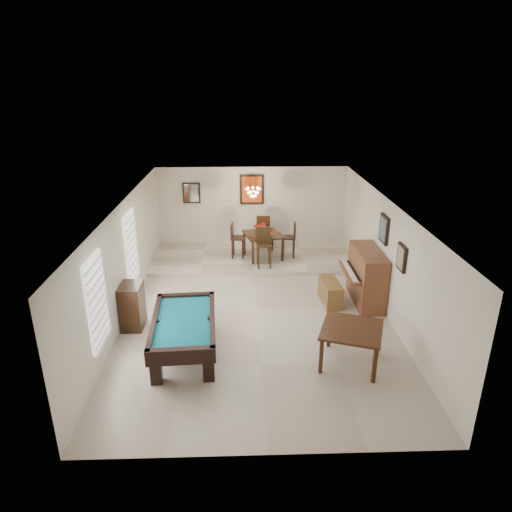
{
  "coord_description": "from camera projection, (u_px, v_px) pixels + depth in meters",
  "views": [
    {
      "loc": [
        -0.35,
        -9.66,
        5.15
      ],
      "look_at": [
        0.0,
        0.6,
        1.15
      ],
      "focal_mm": 32.0,
      "sensor_mm": 36.0,
      "label": 1
    }
  ],
  "objects": [
    {
      "name": "flower_vase",
      "position": [
        263.0,
        226.0,
        13.43
      ],
      "size": [
        0.13,
        0.13,
        0.23
      ],
      "primitive_type": null,
      "rotation": [
        0.0,
        0.0,
        0.01
      ],
      "color": "red",
      "rests_on": "dining_table"
    },
    {
      "name": "wall_right",
      "position": [
        387.0,
        258.0,
        10.5
      ],
      "size": [
        0.04,
        9.0,
        2.6
      ],
      "primitive_type": "cube",
      "color": "silver",
      "rests_on": "ground_plane"
    },
    {
      "name": "dining_chair_south",
      "position": [
        264.0,
        248.0,
        12.88
      ],
      "size": [
        0.44,
        0.44,
        1.13
      ],
      "primitive_type": null,
      "rotation": [
        0.0,
        0.0,
        0.05
      ],
      "color": "black",
      "rests_on": "dining_step"
    },
    {
      "name": "right_picture_lower",
      "position": [
        402.0,
        258.0,
        9.42
      ],
      "size": [
        0.06,
        0.45,
        0.55
      ],
      "primitive_type": "cube",
      "color": "gray",
      "rests_on": "wall_right"
    },
    {
      "name": "back_mirror",
      "position": [
        191.0,
        193.0,
        14.31
      ],
      "size": [
        0.55,
        0.06,
        0.65
      ],
      "primitive_type": "cube",
      "color": "white",
      "rests_on": "wall_back"
    },
    {
      "name": "apothecary_chest",
      "position": [
        132.0,
        306.0,
        9.98
      ],
      "size": [
        0.45,
        0.67,
        1.01
      ],
      "primitive_type": "cube",
      "color": "black",
      "rests_on": "ground_plane"
    },
    {
      "name": "upright_piano",
      "position": [
        360.0,
        277.0,
        11.06
      ],
      "size": [
        0.9,
        1.6,
        1.34
      ],
      "primitive_type": null,
      "color": "brown",
      "rests_on": "ground_plane"
    },
    {
      "name": "pool_table",
      "position": [
        185.0,
        337.0,
        9.02
      ],
      "size": [
        1.36,
        2.33,
        0.75
      ],
      "primitive_type": null,
      "rotation": [
        0.0,
        0.0,
        0.06
      ],
      "color": "black",
      "rests_on": "ground_plane"
    },
    {
      "name": "wall_front",
      "position": [
        269.0,
        381.0,
        6.21
      ],
      "size": [
        6.0,
        0.04,
        2.6
      ],
      "primitive_type": "cube",
      "color": "silver",
      "rests_on": "ground_plane"
    },
    {
      "name": "dining_chair_north",
      "position": [
        263.0,
        232.0,
        14.26
      ],
      "size": [
        0.44,
        0.44,
        1.13
      ],
      "primitive_type": null,
      "rotation": [
        0.0,
        0.0,
        3.1
      ],
      "color": "black",
      "rests_on": "dining_step"
    },
    {
      "name": "dining_chair_east",
      "position": [
        289.0,
        240.0,
        13.64
      ],
      "size": [
        0.41,
        0.41,
        1.05
      ],
      "primitive_type": null,
      "rotation": [
        0.0,
        0.0,
        -1.64
      ],
      "color": "black",
      "rests_on": "dining_step"
    },
    {
      "name": "window_left_rear",
      "position": [
        131.0,
        248.0,
        10.83
      ],
      "size": [
        0.06,
        1.0,
        1.7
      ],
      "primitive_type": "cube",
      "color": "white",
      "rests_on": "wall_left"
    },
    {
      "name": "wall_back",
      "position": [
        252.0,
        208.0,
        14.59
      ],
      "size": [
        6.0,
        0.04,
        2.6
      ],
      "primitive_type": "cube",
      "color": "silver",
      "rests_on": "ground_plane"
    },
    {
      "name": "chandelier",
      "position": [
        253.0,
        189.0,
        13.05
      ],
      "size": [
        0.44,
        0.44,
        0.6
      ],
      "primitive_type": null,
      "color": "#FFE5B2",
      "rests_on": "ceiling"
    },
    {
      "name": "right_picture_upper",
      "position": [
        384.0,
        229.0,
        10.56
      ],
      "size": [
        0.06,
        0.55,
        0.65
      ],
      "primitive_type": "cube",
      "color": "slate",
      "rests_on": "wall_right"
    },
    {
      "name": "ceiling",
      "position": [
        257.0,
        204.0,
        9.93
      ],
      "size": [
        6.0,
        9.0,
        0.04
      ],
      "primitive_type": "cube",
      "color": "white",
      "rests_on": "wall_back"
    },
    {
      "name": "dining_step",
      "position": [
        253.0,
        258.0,
        13.88
      ],
      "size": [
        6.0,
        2.5,
        0.12
      ],
      "primitive_type": "cube",
      "color": "beige",
      "rests_on": "ground_plane"
    },
    {
      "name": "dining_chair_west",
      "position": [
        238.0,
        241.0,
        13.59
      ],
      "size": [
        0.43,
        0.43,
        1.05
      ],
      "primitive_type": null,
      "rotation": [
        0.0,
        0.0,
        1.45
      ],
      "color": "black",
      "rests_on": "dining_step"
    },
    {
      "name": "window_left_front",
      "position": [
        97.0,
        301.0,
        8.22
      ],
      "size": [
        0.06,
        1.0,
        1.7
      ],
      "primitive_type": "cube",
      "color": "white",
      "rests_on": "wall_left"
    },
    {
      "name": "piano_bench",
      "position": [
        330.0,
        292.0,
        11.15
      ],
      "size": [
        0.45,
        1.03,
        0.56
      ],
      "primitive_type": "cube",
      "rotation": [
        0.0,
        0.0,
        0.06
      ],
      "color": "brown",
      "rests_on": "ground_plane"
    },
    {
      "name": "square_table",
      "position": [
        350.0,
        346.0,
        8.71
      ],
      "size": [
        1.42,
        1.42,
        0.77
      ],
      "primitive_type": null,
      "rotation": [
        0.0,
        0.0,
        -0.34
      ],
      "color": "black",
      "rests_on": "ground_plane"
    },
    {
      "name": "wall_left",
      "position": [
        124.0,
        261.0,
        10.31
      ],
      "size": [
        0.04,
        9.0,
        2.6
      ],
      "primitive_type": "cube",
      "color": "silver",
      "rests_on": "ground_plane"
    },
    {
      "name": "back_painting",
      "position": [
        252.0,
        189.0,
        14.34
      ],
      "size": [
        0.75,
        0.06,
        0.95
      ],
      "primitive_type": "cube",
      "color": "#D84C14",
      "rests_on": "wall_back"
    },
    {
      "name": "ground_plane",
      "position": [
        257.0,
        310.0,
        10.88
      ],
      "size": [
        6.0,
        9.0,
        0.02
      ],
      "primitive_type": "cube",
      "color": "beige"
    },
    {
      "name": "dining_table",
      "position": [
        263.0,
        244.0,
        13.62
      ],
      "size": [
        1.27,
        1.27,
        0.86
      ],
      "primitive_type": null,
      "rotation": [
        0.0,
        0.0,
        0.27
      ],
      "color": "black",
      "rests_on": "dining_step"
    }
  ]
}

